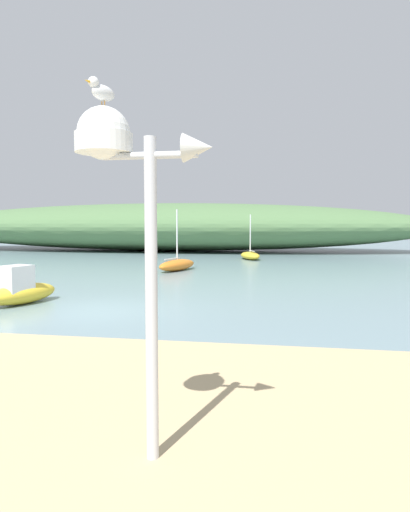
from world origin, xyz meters
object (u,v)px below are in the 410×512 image
object	(u,v)px
seagull_on_radar	(102,91)
sailboat_off_point	(250,255)
motorboat_near_shore	(21,290)
sailboat_west_reach	(177,265)
mast_structure	(121,167)

from	to	relation	value
seagull_on_radar	sailboat_off_point	world-z (taller)	seagull_on_radar
motorboat_near_shore	seagull_on_radar	bearing A→B (deg)	-53.40
seagull_on_radar	sailboat_west_reach	distance (m)	19.42
seagull_on_radar	sailboat_west_reach	xyz separation A→B (m)	(-3.69, 18.75, -3.44)
mast_structure	motorboat_near_shore	size ratio (longest dim) A/B	1.29
mast_structure	seagull_on_radar	world-z (taller)	seagull_on_radar
mast_structure	sailboat_west_reach	bearing A→B (deg)	101.64
motorboat_near_shore	sailboat_off_point	bearing A→B (deg)	72.17
seagull_on_radar	motorboat_near_shore	distance (m)	11.01
mast_structure	motorboat_near_shore	xyz separation A→B (m)	(-6.43, 8.41, -2.60)
sailboat_west_reach	motorboat_near_shore	distance (m)	10.63
sailboat_off_point	sailboat_west_reach	bearing A→B (deg)	-112.48
sailboat_off_point	motorboat_near_shore	bearing A→B (deg)	-107.83
seagull_on_radar	motorboat_near_shore	world-z (taller)	seagull_on_radar
sailboat_off_point	motorboat_near_shore	distance (m)	19.34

